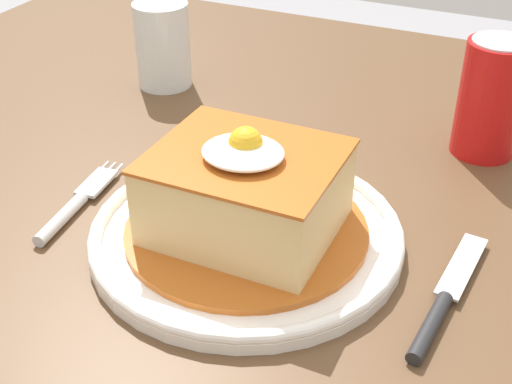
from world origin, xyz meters
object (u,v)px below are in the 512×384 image
Objects in this scene: knife at (440,308)px; drinking_glass at (163,51)px; main_plate at (246,233)px; soda_can at (491,98)px; fork at (73,206)px.

drinking_glass is (-0.41, 0.28, 0.04)m from knife.
knife is at bearing -6.96° from main_plate.
main_plate is 2.59× the size of drinking_glass.
drinking_glass is at bearing 178.82° from soda_can.
fork and knife have the same top height.
knife is 0.28m from soda_can.
main_plate is at bearing 8.84° from fork.
knife is (0.34, 0.00, 0.00)m from fork.
soda_can is at bearing 93.25° from knife.
knife is at bearing 0.78° from fork.
fork is 0.34m from knife.
fork is (-0.17, -0.03, -0.00)m from main_plate.
soda_can reaches higher than fork.
soda_can is at bearing 40.44° from fork.
main_plate is 0.30m from soda_can.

